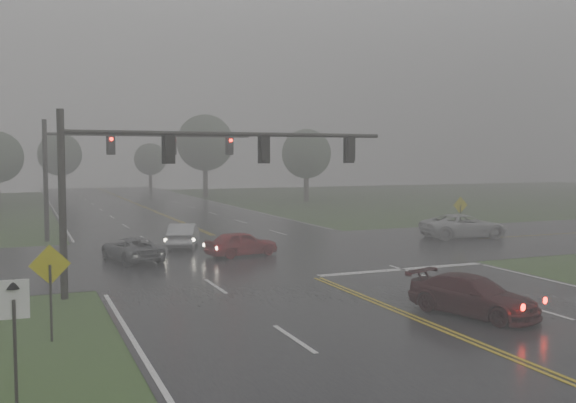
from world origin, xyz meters
name	(u,v)px	position (x,y,z in m)	size (l,w,h in m)	color
main_road	(268,258)	(0.00, 20.00, 0.00)	(18.00, 160.00, 0.02)	black
cross_street	(255,253)	(0.00, 22.00, 0.00)	(120.00, 14.00, 0.02)	black
stop_bar	(403,270)	(4.50, 14.40, 0.00)	(8.50, 0.50, 0.01)	silver
sedan_maroon	(473,315)	(1.98, 6.29, 0.00)	(1.79, 4.41, 1.28)	black
sedan_red	(242,256)	(-1.05, 21.08, 0.00)	(1.54, 3.84, 1.31)	maroon
sedan_silver	(184,247)	(-3.09, 25.44, 0.00)	(1.46, 4.20, 1.38)	#B5B9BE
car_grey	(132,261)	(-6.58, 21.67, 0.00)	(1.97, 4.27, 1.19)	#515358
pickup_white	(464,238)	(14.39, 22.72, 0.00)	(2.53, 5.48, 1.52)	#BABCBE
signal_gantry_near	(174,165)	(-6.10, 14.01, 4.87)	(13.19, 0.30, 6.90)	black
signal_gantry_far	(114,156)	(-6.13, 31.30, 5.24)	(13.22, 0.38, 7.45)	black
sign_diamond_west	(50,276)	(-10.86, 8.46, 1.85)	(1.14, 0.19, 2.74)	black
sign_arrow_white	(14,320)	(-11.74, 3.43, 1.90)	(0.60, 0.11, 2.71)	black
sign_diamond_east	(460,210)	(14.57, 23.34, 1.76)	(1.09, 0.09, 2.61)	black
tree_ne_a	(205,143)	(10.14, 69.30, 6.96)	(7.21, 7.21, 10.59)	#322820
tree_n_mid	(60,155)	(-6.84, 79.59, 5.47)	(5.67, 5.67, 8.32)	#322820
tree_e_near	(306,154)	(18.79, 57.06, 5.51)	(5.71, 5.71, 8.39)	#322820
tree_n_far	(150,159)	(6.83, 89.31, 4.80)	(4.97, 4.97, 7.31)	#322820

